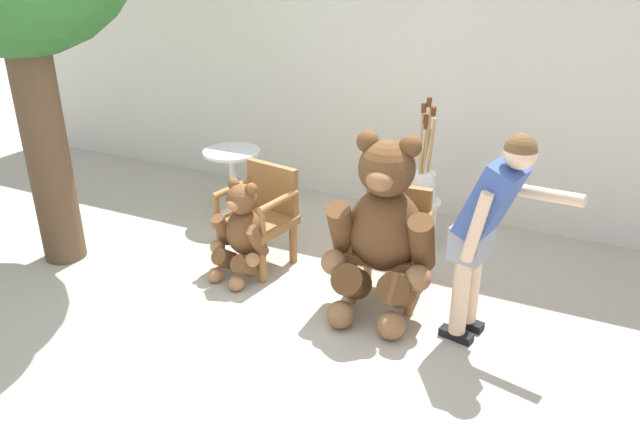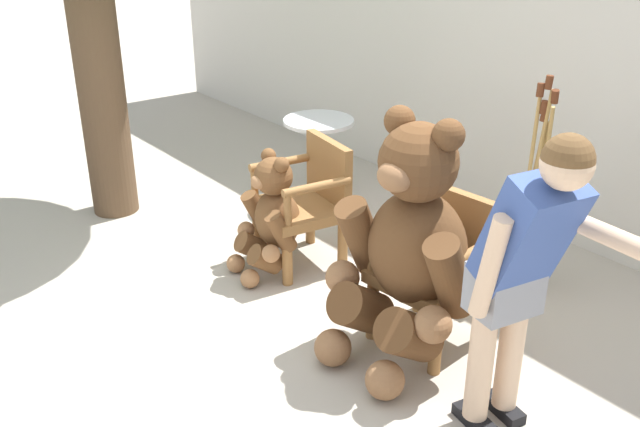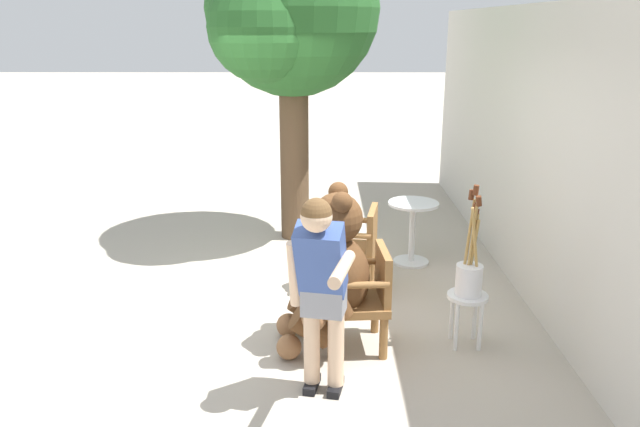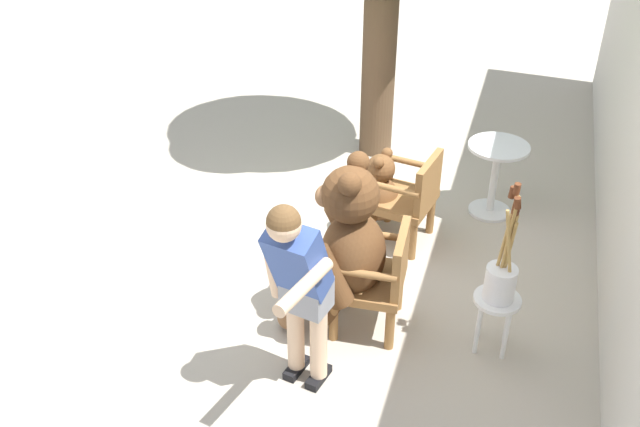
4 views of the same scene
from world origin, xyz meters
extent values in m
plane|color=#B2A899|center=(0.00, 0.00, 0.00)|extent=(60.00, 60.00, 0.00)
cube|color=beige|center=(0.00, 2.40, 1.40)|extent=(10.00, 0.16, 2.80)
cube|color=olive|center=(-0.60, 0.60, 0.41)|extent=(0.64, 0.61, 0.07)
cylinder|color=olive|center=(-0.86, 0.43, 0.18)|extent=(0.07, 0.07, 0.37)
cylinder|color=olive|center=(-0.41, 0.36, 0.18)|extent=(0.07, 0.07, 0.37)
cylinder|color=olive|center=(-0.79, 0.85, 0.18)|extent=(0.07, 0.07, 0.37)
cylinder|color=olive|center=(-0.34, 0.77, 0.18)|extent=(0.07, 0.07, 0.37)
cube|color=olive|center=(-0.56, 0.83, 0.65)|extent=(0.52, 0.15, 0.42)
cylinder|color=olive|center=(-0.85, 0.64, 0.66)|extent=(0.14, 0.48, 0.06)
cylinder|color=olive|center=(-0.88, 0.44, 0.55)|extent=(0.05, 0.05, 0.22)
cylinder|color=olive|center=(-0.35, 0.56, 0.66)|extent=(0.14, 0.48, 0.06)
cylinder|color=olive|center=(-0.39, 0.35, 0.55)|extent=(0.05, 0.05, 0.22)
cube|color=olive|center=(0.60, 0.60, 0.41)|extent=(0.60, 0.56, 0.07)
cylinder|color=olive|center=(0.38, 0.38, 0.18)|extent=(0.07, 0.07, 0.37)
cylinder|color=olive|center=(0.84, 0.41, 0.18)|extent=(0.07, 0.07, 0.37)
cylinder|color=olive|center=(0.35, 0.79, 0.18)|extent=(0.07, 0.07, 0.37)
cylinder|color=olive|center=(0.81, 0.83, 0.18)|extent=(0.07, 0.07, 0.37)
cube|color=olive|center=(0.58, 0.83, 0.65)|extent=(0.52, 0.10, 0.42)
cylinder|color=olive|center=(0.35, 0.58, 0.66)|extent=(0.09, 0.48, 0.06)
cylinder|color=olive|center=(0.36, 0.37, 0.55)|extent=(0.05, 0.05, 0.22)
cylinder|color=olive|center=(0.85, 0.62, 0.66)|extent=(0.09, 0.48, 0.06)
cylinder|color=olive|center=(0.86, 0.41, 0.55)|extent=(0.05, 0.05, 0.22)
ellipsoid|color=brown|center=(0.60, 0.48, 0.63)|extent=(0.60, 0.52, 0.65)
sphere|color=brown|center=(0.60, 0.45, 1.13)|extent=(0.41, 0.41, 0.41)
ellipsoid|color=#8C603D|center=(0.61, 0.27, 1.10)|extent=(0.21, 0.17, 0.15)
sphere|color=black|center=(0.61, 0.27, 1.11)|extent=(0.06, 0.06, 0.06)
sphere|color=brown|center=(0.45, 0.46, 1.31)|extent=(0.16, 0.16, 0.16)
sphere|color=brown|center=(0.75, 0.48, 1.31)|extent=(0.16, 0.16, 0.16)
cylinder|color=brown|center=(0.30, 0.35, 0.63)|extent=(0.21, 0.37, 0.49)
sphere|color=#8C603D|center=(0.30, 0.22, 0.41)|extent=(0.19, 0.19, 0.19)
cylinder|color=brown|center=(0.91, 0.39, 0.63)|extent=(0.21, 0.37, 0.49)
sphere|color=#8C603D|center=(0.93, 0.27, 0.41)|extent=(0.19, 0.19, 0.19)
cylinder|color=brown|center=(0.44, 0.23, 0.28)|extent=(0.27, 0.42, 0.38)
sphere|color=#8C603D|center=(0.44, 0.03, 0.10)|extent=(0.21, 0.21, 0.21)
cylinder|color=brown|center=(0.79, 0.25, 0.28)|extent=(0.27, 0.42, 0.38)
sphere|color=#8C603D|center=(0.82, 0.06, 0.10)|extent=(0.21, 0.21, 0.21)
ellipsoid|color=brown|center=(-0.60, 0.42, 0.39)|extent=(0.39, 0.35, 0.40)
sphere|color=brown|center=(-0.60, 0.40, 0.69)|extent=(0.25, 0.25, 0.25)
ellipsoid|color=#A47148|center=(-0.62, 0.30, 0.67)|extent=(0.13, 0.11, 0.09)
sphere|color=black|center=(-0.62, 0.30, 0.68)|extent=(0.04, 0.04, 0.04)
sphere|color=brown|center=(-0.69, 0.43, 0.80)|extent=(0.10, 0.10, 0.10)
sphere|color=brown|center=(-0.51, 0.40, 0.80)|extent=(0.10, 0.10, 0.10)
cylinder|color=brown|center=(-0.79, 0.39, 0.39)|extent=(0.15, 0.24, 0.30)
sphere|color=#A47148|center=(-0.82, 0.31, 0.25)|extent=(0.12, 0.12, 0.12)
cylinder|color=brown|center=(-0.43, 0.32, 0.39)|extent=(0.15, 0.24, 0.30)
sphere|color=#A47148|center=(-0.43, 0.24, 0.25)|extent=(0.12, 0.12, 0.12)
cylinder|color=brown|center=(-0.73, 0.29, 0.17)|extent=(0.19, 0.27, 0.23)
sphere|color=#A47148|center=(-0.76, 0.18, 0.06)|extent=(0.13, 0.13, 0.13)
cylinder|color=brown|center=(-0.52, 0.26, 0.17)|extent=(0.19, 0.27, 0.23)
sphere|color=#A47148|center=(-0.53, 0.14, 0.06)|extent=(0.13, 0.13, 0.13)
cube|color=black|center=(1.25, 0.25, 0.03)|extent=(0.25, 0.14, 0.06)
cylinder|color=beige|center=(1.25, 0.25, 0.47)|extent=(0.12, 0.12, 0.82)
cube|color=black|center=(1.28, 0.43, 0.03)|extent=(0.25, 0.14, 0.06)
cylinder|color=beige|center=(1.28, 0.43, 0.47)|extent=(0.12, 0.12, 0.82)
cube|color=gray|center=(1.27, 0.34, 0.75)|extent=(0.28, 0.34, 0.24)
cube|color=#385199|center=(1.36, 0.32, 1.07)|extent=(0.44, 0.39, 0.58)
sphere|color=beige|center=(1.51, 0.29, 1.43)|extent=(0.21, 0.21, 0.21)
sphere|color=brown|center=(1.51, 0.29, 1.45)|extent=(0.21, 0.21, 0.21)
cylinder|color=beige|center=(1.65, 0.46, 1.12)|extent=(0.57, 0.20, 0.12)
cylinder|color=beige|center=(1.33, 0.14, 0.95)|extent=(0.19, 0.12, 0.51)
cylinder|color=white|center=(0.58, 1.54, 0.45)|extent=(0.34, 0.34, 0.03)
cylinder|color=white|center=(0.67, 1.64, 0.22)|extent=(0.04, 0.04, 0.43)
cylinder|color=white|center=(0.48, 1.64, 0.22)|extent=(0.04, 0.04, 0.43)
cylinder|color=white|center=(0.67, 1.44, 0.22)|extent=(0.04, 0.04, 0.43)
cylinder|color=white|center=(0.48, 1.44, 0.22)|extent=(0.04, 0.04, 0.43)
cylinder|color=white|center=(0.58, 1.54, 0.59)|extent=(0.22, 0.22, 0.26)
cylinder|color=tan|center=(0.57, 1.54, 0.93)|extent=(0.06, 0.06, 0.78)
cylinder|color=#592D19|center=(0.57, 1.54, 1.36)|extent=(0.05, 0.05, 0.08)
cylinder|color=tan|center=(0.56, 1.56, 0.85)|extent=(0.05, 0.06, 0.62)
cylinder|color=#592D19|center=(0.56, 1.56, 1.20)|extent=(0.05, 0.05, 0.08)
cylinder|color=tan|center=(0.56, 1.56, 0.83)|extent=(0.08, 0.06, 0.58)
cylinder|color=#592D19|center=(0.56, 1.56, 1.16)|extent=(0.05, 0.05, 0.09)
cylinder|color=tan|center=(0.61, 1.56, 0.89)|extent=(0.09, 0.13, 0.69)
cylinder|color=#592D19|center=(0.61, 1.56, 1.28)|extent=(0.05, 0.06, 0.09)
cylinder|color=tan|center=(0.54, 1.52, 0.90)|extent=(0.06, 0.09, 0.73)
cylinder|color=#592D19|center=(0.54, 1.52, 1.31)|extent=(0.05, 0.05, 0.09)
cylinder|color=silver|center=(-1.30, 1.34, 0.70)|extent=(0.56, 0.56, 0.03)
cylinder|color=silver|center=(-1.30, 1.34, 0.34)|extent=(0.07, 0.07, 0.69)
cylinder|color=silver|center=(-1.30, 1.34, 0.01)|extent=(0.40, 0.40, 0.03)
cylinder|color=brown|center=(-2.23, -0.02, 1.11)|extent=(0.35, 0.35, 2.23)
camera|label=1|loc=(1.96, -3.51, 2.66)|focal=35.00mm
camera|label=2|loc=(2.90, -2.04, 2.40)|focal=40.00mm
camera|label=3|loc=(5.33, 0.34, 2.62)|focal=35.00mm
camera|label=4|loc=(4.70, 1.51, 3.69)|focal=40.00mm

